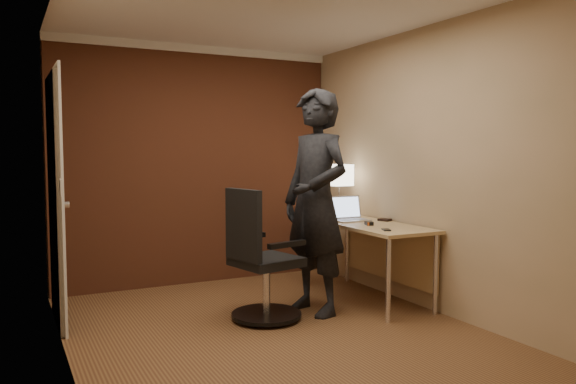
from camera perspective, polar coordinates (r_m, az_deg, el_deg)
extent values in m
plane|color=brown|center=(4.42, -0.82, -14.34)|extent=(4.00, 4.00, 0.00)
plane|color=white|center=(4.33, -0.86, 18.82)|extent=(4.00, 4.00, 0.00)
plane|color=tan|center=(6.05, -9.24, 2.69)|extent=(3.00, 0.00, 3.00)
plane|color=tan|center=(2.56, 19.34, 0.41)|extent=(3.00, 0.00, 3.00)
plane|color=tan|center=(3.78, -21.69, 1.52)|extent=(0.00, 4.00, 4.00)
plane|color=tan|center=(5.04, 14.65, 2.30)|extent=(0.00, 4.00, 4.00)
cube|color=brown|center=(6.03, -9.15, 2.68)|extent=(2.98, 0.06, 2.50)
cube|color=silver|center=(6.10, -9.26, 14.11)|extent=(3.00, 0.08, 0.08)
cube|color=silver|center=(5.12, 14.57, 15.95)|extent=(0.08, 4.00, 0.08)
cube|color=silver|center=(4.89, -22.54, -0.88)|extent=(0.05, 0.82, 2.02)
cube|color=silver|center=(4.89, -22.36, -0.87)|extent=(0.02, 0.92, 2.12)
cylinder|color=silver|center=(4.57, -21.65, -1.20)|extent=(0.05, 0.05, 0.05)
cube|color=silver|center=(4.24, -22.03, 0.42)|extent=(0.02, 0.08, 0.12)
cube|color=tan|center=(5.33, 7.87, -3.27)|extent=(0.60, 1.50, 0.03)
cube|color=tan|center=(5.54, 10.23, -6.00)|extent=(0.02, 1.38, 0.54)
cylinder|color=silver|center=(4.71, 10.16, -8.83)|extent=(0.04, 0.04, 0.70)
cylinder|color=silver|center=(5.84, 1.90, -6.20)|extent=(0.04, 0.04, 0.70)
cylinder|color=silver|center=(5.02, 14.76, -8.09)|extent=(0.04, 0.04, 0.70)
cylinder|color=silver|center=(6.09, 6.04, -5.78)|extent=(0.04, 0.04, 0.70)
cube|color=silver|center=(5.87, 5.20, -2.34)|extent=(0.11, 0.11, 0.01)
cylinder|color=silver|center=(5.85, 5.21, -0.81)|extent=(0.01, 0.01, 0.30)
cube|color=white|center=(5.84, 5.23, 1.73)|extent=(0.22, 0.22, 0.22)
cube|color=silver|center=(5.45, 6.45, -2.86)|extent=(0.34, 0.24, 0.01)
cube|color=silver|center=(5.54, 5.84, -1.52)|extent=(0.33, 0.07, 0.22)
cube|color=#B2CCF2|center=(5.53, 5.90, -1.53)|extent=(0.30, 0.05, 0.19)
cube|color=gray|center=(5.44, 6.51, -2.78)|extent=(0.28, 0.14, 0.00)
cube|color=black|center=(5.18, 8.22, -3.16)|extent=(0.09, 0.11, 0.03)
cube|color=black|center=(4.86, 9.95, -3.79)|extent=(0.10, 0.13, 0.01)
cube|color=black|center=(5.50, 9.80, -2.80)|extent=(0.13, 0.14, 0.02)
cylinder|color=black|center=(4.80, -2.19, -12.32)|extent=(0.59, 0.59, 0.03)
cylinder|color=silver|center=(4.74, -2.20, -9.78)|extent=(0.06, 0.06, 0.44)
cube|color=black|center=(4.69, -2.21, -7.05)|extent=(0.57, 0.57, 0.07)
cube|color=black|center=(4.50, -4.56, -3.35)|extent=(0.14, 0.44, 0.57)
cube|color=black|center=(4.87, -4.15, -4.50)|extent=(0.36, 0.13, 0.04)
cube|color=black|center=(4.45, -0.10, -5.34)|extent=(0.36, 0.13, 0.04)
imported|color=black|center=(4.83, 2.83, -0.99)|extent=(0.60, 0.79, 1.94)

